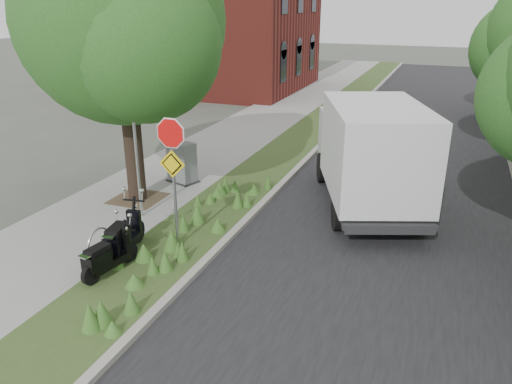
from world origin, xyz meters
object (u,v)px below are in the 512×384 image
Objects in this scene: box_truck at (370,150)px; utility_cabinet at (182,163)px; sign_assembly at (172,157)px; scooter_far at (122,241)px; scooter_near at (104,261)px.

box_truck is 4.78× the size of utility_cabinet.
box_truck is (3.67, 4.37, -0.63)m from sign_assembly.
sign_assembly is 2.20m from scooter_far.
sign_assembly is 2.08× the size of scooter_near.
utility_cabinet is at bearing 104.06° from scooter_far.
utility_cabinet reaches higher than scooter_far.
box_truck is (4.54, 5.31, 1.16)m from scooter_far.
scooter_near is at bearing -81.10° from scooter_far.
scooter_near is at bearing -125.79° from box_truck.
utility_cabinet is at bearing 103.34° from scooter_near.
scooter_far is at bearing -75.94° from utility_cabinet.
scooter_near is at bearing -76.66° from utility_cabinet.
box_truck reaches higher than scooter_near.
scooter_far is at bearing 98.90° from scooter_near.
utility_cabinet is (-2.10, 4.00, -1.59)m from sign_assembly.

